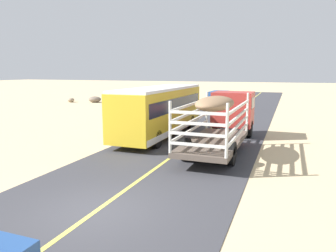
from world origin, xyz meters
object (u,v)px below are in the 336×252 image
at_px(boulder_far_horizon, 71,100).
at_px(livestock_truck, 227,113).
at_px(bus, 160,110).
at_px(car_far, 219,99).
at_px(boulder_mid_field, 95,99).

bearing_deg(boulder_far_horizon, livestock_truck, -35.41).
xyz_separation_m(bus, boulder_far_horizon, (-20.34, 17.06, -1.45)).
xyz_separation_m(car_far, boulder_far_horizon, (-20.47, -0.61, -0.79)).
bearing_deg(boulder_mid_field, livestock_truck, -40.79).
bearing_deg(livestock_truck, boulder_far_horizon, 144.59).
height_order(boulder_mid_field, boulder_far_horizon, boulder_mid_field).
relative_size(boulder_mid_field, boulder_far_horizon, 1.83).
relative_size(bus, boulder_far_horizon, 10.58).
bearing_deg(bus, boulder_far_horizon, 140.00).
relative_size(livestock_truck, car_far, 2.10).
bearing_deg(livestock_truck, car_far, 103.37).
height_order(bus, boulder_far_horizon, bus).
height_order(livestock_truck, boulder_mid_field, livestock_truck).
relative_size(livestock_truck, bus, 0.97).
bearing_deg(boulder_mid_field, boulder_far_horizon, -161.84).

